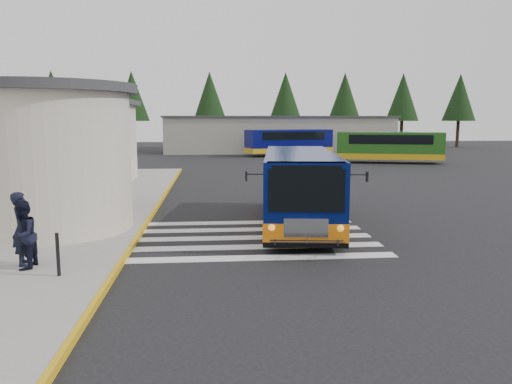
{
  "coord_description": "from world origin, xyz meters",
  "views": [
    {
      "loc": [
        -1.6,
        -16.54,
        3.8
      ],
      "look_at": [
        -0.23,
        -0.5,
        1.46
      ],
      "focal_mm": 35.0,
      "sensor_mm": 36.0,
      "label": 1
    }
  ],
  "objects": [
    {
      "name": "bollard",
      "position": [
        -5.27,
        -4.83,
        0.67
      ],
      "size": [
        0.08,
        0.08,
        1.03
      ],
      "primitive_type": "cylinder",
      "color": "black",
      "rests_on": "sidewalk"
    },
    {
      "name": "sidewalk",
      "position": [
        -9.0,
        4.0,
        0.07
      ],
      "size": [
        10.0,
        34.0,
        0.15
      ],
      "primitive_type": "cube",
      "color": "gray",
      "rests_on": "ground"
    },
    {
      "name": "far_bus_a",
      "position": [
        6.35,
        35.76,
        1.54
      ],
      "size": [
        9.52,
        5.13,
        2.37
      ],
      "rotation": [
        0.0,
        0.0,
        1.87
      ],
      "color": "#06094F",
      "rests_on": "ground"
    },
    {
      "name": "station_building",
      "position": [
        -10.84,
        6.91,
        2.57
      ],
      "size": [
        12.7,
        18.7,
        4.8
      ],
      "color": "beige",
      "rests_on": "ground"
    },
    {
      "name": "crosswalk",
      "position": [
        -0.5,
        -0.8,
        0.01
      ],
      "size": [
        8.0,
        5.35,
        0.01
      ],
      "color": "silver",
      "rests_on": "ground"
    },
    {
      "name": "ground",
      "position": [
        0.0,
        0.0,
        0.0
      ],
      "size": [
        140.0,
        140.0,
        0.0
      ],
      "primitive_type": "plane",
      "color": "black",
      "rests_on": "ground"
    },
    {
      "name": "pedestrian_b",
      "position": [
        -6.28,
        -4.17,
        1.0
      ],
      "size": [
        0.68,
        0.85,
        1.7
      ],
      "primitive_type": "imported",
      "rotation": [
        0.0,
        0.0,
        -1.62
      ],
      "color": "black",
      "rests_on": "sidewalk"
    },
    {
      "name": "curb_strip",
      "position": [
        -4.05,
        4.0,
        0.08
      ],
      "size": [
        0.12,
        34.0,
        0.16
      ],
      "primitive_type": "cube",
      "color": "gold",
      "rests_on": "ground"
    },
    {
      "name": "tree_line",
      "position": [
        6.29,
        50.0,
        6.77
      ],
      "size": [
        58.4,
        4.4,
        10.0
      ],
      "color": "black",
      "rests_on": "ground"
    },
    {
      "name": "pedestrian_a",
      "position": [
        -6.43,
        -3.83,
        1.08
      ],
      "size": [
        0.59,
        0.77,
        1.87
      ],
      "primitive_type": "imported",
      "rotation": [
        0.0,
        0.0,
        1.8
      ],
      "color": "black",
      "rests_on": "sidewalk"
    },
    {
      "name": "transit_bus",
      "position": [
        1.48,
        1.12,
        1.26
      ],
      "size": [
        3.96,
        9.53,
        2.63
      ],
      "rotation": [
        0.0,
        0.0,
        -0.13
      ],
      "color": "#071255",
      "rests_on": "ground"
    },
    {
      "name": "depot_building",
      "position": [
        6.0,
        42.0,
        2.11
      ],
      "size": [
        26.4,
        8.4,
        4.2
      ],
      "color": "gray",
      "rests_on": "ground"
    },
    {
      "name": "far_bus_b",
      "position": [
        13.81,
        26.25,
        1.52
      ],
      "size": [
        9.4,
        4.84,
        2.34
      ],
      "rotation": [
        0.0,
        0.0,
        1.3
      ],
      "color": "#205516",
      "rests_on": "ground"
    }
  ]
}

